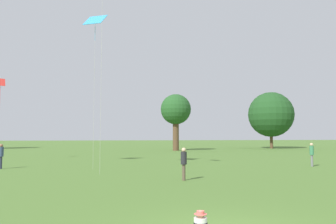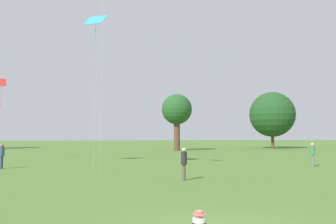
# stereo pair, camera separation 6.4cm
# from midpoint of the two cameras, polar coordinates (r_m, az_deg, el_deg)

# --- Properties ---
(person_standing_0) EXTENTS (0.39, 0.39, 1.68)m
(person_standing_0) POSITION_cam_midpoint_polar(r_m,az_deg,el_deg) (25.74, 23.94, -6.41)
(person_standing_0) COLOR slate
(person_standing_0) RESTS_ON ground
(person_standing_1) EXTENTS (0.41, 0.41, 1.61)m
(person_standing_1) POSITION_cam_midpoint_polar(r_m,az_deg,el_deg) (16.37, 2.91, -8.45)
(person_standing_1) COLOR brown
(person_standing_1) RESTS_ON ground
(person_standing_3) EXTENTS (0.36, 0.36, 1.66)m
(person_standing_3) POSITION_cam_midpoint_polar(r_m,az_deg,el_deg) (24.68, -26.88, -6.50)
(person_standing_3) COLOR #282D42
(person_standing_3) RESTS_ON ground
(kite_1) EXTENTS (0.83, 0.63, 7.31)m
(kite_1) POSITION_cam_midpoint_polar(r_m,az_deg,el_deg) (32.79, -26.96, 4.09)
(kite_1) COLOR red
(kite_1) RESTS_ON ground
(kite_3) EXTENTS (1.68, 1.52, 10.57)m
(kite_3) POSITION_cam_midpoint_polar(r_m,az_deg,el_deg) (23.69, -12.38, 15.01)
(kite_3) COLOR #339EDB
(kite_3) RESTS_ON ground
(distant_tree_0) EXTENTS (7.81, 7.81, 9.81)m
(distant_tree_0) POSITION_cam_midpoint_polar(r_m,az_deg,el_deg) (59.79, 17.70, -0.41)
(distant_tree_0) COLOR brown
(distant_tree_0) RESTS_ON ground
(distant_tree_2) EXTENTS (4.52, 4.52, 8.41)m
(distant_tree_2) POSITION_cam_midpoint_polar(r_m,az_deg,el_deg) (48.83, 1.58, 0.31)
(distant_tree_2) COLOR brown
(distant_tree_2) RESTS_ON ground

